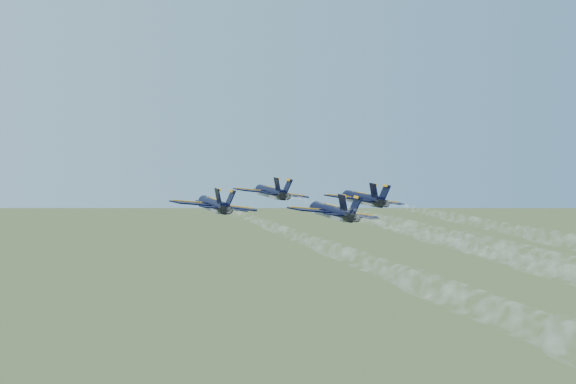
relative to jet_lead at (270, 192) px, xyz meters
name	(u,v)px	position (x,y,z in m)	size (l,w,h in m)	color
jet_lead	(270,192)	(0.00, 0.00, 0.00)	(11.39, 14.94, 3.33)	black
jet_left	(213,205)	(-13.42, -11.61, 0.00)	(11.39, 14.94, 3.33)	black
jet_right	(362,199)	(7.42, -13.69, 0.00)	(11.39, 14.94, 3.33)	black
jet_slot	(331,211)	(-3.38, -24.65, 0.00)	(11.39, 14.94, 3.33)	black
smoke_trail_lead	(511,268)	(-8.78, -63.33, 0.03)	(13.36, 84.37, 2.54)	white
smoke_trail_left	(462,319)	(-22.20, -74.94, 0.03)	(13.36, 84.37, 2.54)	white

